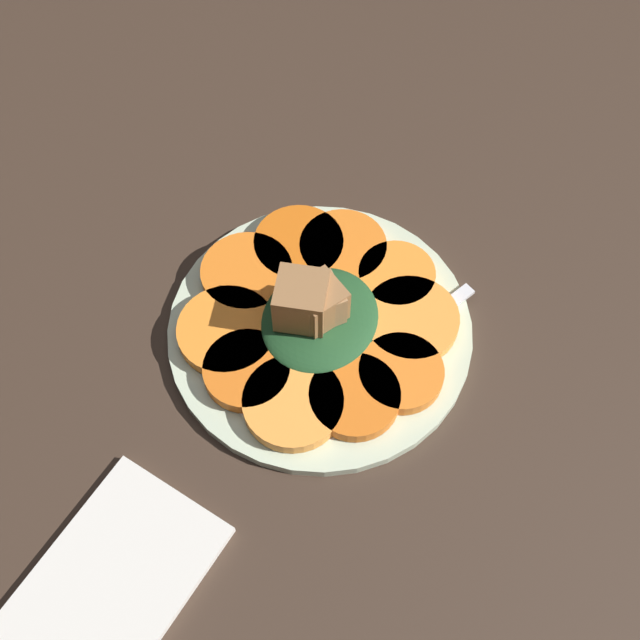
# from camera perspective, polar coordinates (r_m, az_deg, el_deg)

# --- Properties ---
(table_slab) EXTENTS (1.20, 1.20, 0.02)m
(table_slab) POSITION_cam_1_polar(r_m,az_deg,el_deg) (0.70, 0.00, -1.28)
(table_slab) COLOR #38281E
(table_slab) RESTS_ON ground
(plate) EXTENTS (0.26, 0.26, 0.01)m
(plate) POSITION_cam_1_polar(r_m,az_deg,el_deg) (0.69, 0.00, -0.67)
(plate) COLOR beige
(plate) RESTS_ON table_slab
(carrot_slice_0) EXTENTS (0.07, 0.07, 0.01)m
(carrot_slice_0) POSITION_cam_1_polar(r_m,az_deg,el_deg) (0.71, 5.47, 3.15)
(carrot_slice_0) COLOR orange
(carrot_slice_0) RESTS_ON plate
(carrot_slice_1) EXTENTS (0.08, 0.08, 0.01)m
(carrot_slice_1) POSITION_cam_1_polar(r_m,az_deg,el_deg) (0.72, 1.64, 5.15)
(carrot_slice_1) COLOR orange
(carrot_slice_1) RESTS_ON plate
(carrot_slice_2) EXTENTS (0.08, 0.08, 0.01)m
(carrot_slice_2) POSITION_cam_1_polar(r_m,az_deg,el_deg) (0.72, -1.52, 5.38)
(carrot_slice_2) COLOR #D66114
(carrot_slice_2) RESTS_ON plate
(carrot_slice_3) EXTENTS (0.08, 0.08, 0.01)m
(carrot_slice_3) POSITION_cam_1_polar(r_m,az_deg,el_deg) (0.71, -5.22, 3.34)
(carrot_slice_3) COLOR orange
(carrot_slice_3) RESTS_ON plate
(carrot_slice_4) EXTENTS (0.08, 0.08, 0.01)m
(carrot_slice_4) POSITION_cam_1_polar(r_m,az_deg,el_deg) (0.68, -6.63, -0.79)
(carrot_slice_4) COLOR orange
(carrot_slice_4) RESTS_ON plate
(carrot_slice_5) EXTENTS (0.07, 0.07, 0.01)m
(carrot_slice_5) POSITION_cam_1_polar(r_m,az_deg,el_deg) (0.66, -5.23, -3.59)
(carrot_slice_5) COLOR orange
(carrot_slice_5) RESTS_ON plate
(carrot_slice_6) EXTENTS (0.08, 0.08, 0.01)m
(carrot_slice_6) POSITION_cam_1_polar(r_m,az_deg,el_deg) (0.64, -1.93, -5.90)
(carrot_slice_6) COLOR #F99539
(carrot_slice_6) RESTS_ON plate
(carrot_slice_7) EXTENTS (0.07, 0.07, 0.01)m
(carrot_slice_7) POSITION_cam_1_polar(r_m,az_deg,el_deg) (0.65, 2.47, -5.46)
(carrot_slice_7) COLOR orange
(carrot_slice_7) RESTS_ON plate
(carrot_slice_8) EXTENTS (0.07, 0.07, 0.01)m
(carrot_slice_8) POSITION_cam_1_polar(r_m,az_deg,el_deg) (0.66, 5.78, -3.77)
(carrot_slice_8) COLOR orange
(carrot_slice_8) RESTS_ON plate
(carrot_slice_9) EXTENTS (0.08, 0.08, 0.01)m
(carrot_slice_9) POSITION_cam_1_polar(r_m,az_deg,el_deg) (0.68, 6.47, 0.02)
(carrot_slice_9) COLOR orange
(carrot_slice_9) RESTS_ON plate
(center_pile) EXTENTS (0.11, 0.10, 0.06)m
(center_pile) POSITION_cam_1_polar(r_m,az_deg,el_deg) (0.66, -0.24, 0.60)
(center_pile) COLOR #1E4723
(center_pile) RESTS_ON plate
(fork) EXTENTS (0.19, 0.08, 0.00)m
(fork) POSITION_cam_1_polar(r_m,az_deg,el_deg) (0.67, 4.64, -2.37)
(fork) COLOR silver
(fork) RESTS_ON plate
(napkin) EXTENTS (0.18, 0.11, 0.01)m
(napkin) POSITION_cam_1_polar(r_m,az_deg,el_deg) (0.63, -15.16, -18.29)
(napkin) COLOR silver
(napkin) RESTS_ON table_slab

